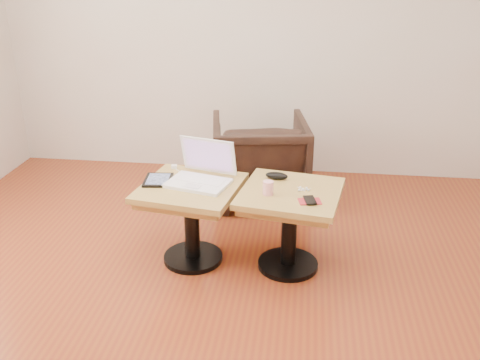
# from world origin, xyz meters

# --- Properties ---
(room_shell) EXTENTS (4.52, 4.52, 2.71)m
(room_shell) POSITION_xyz_m (0.00, 0.00, 1.35)
(room_shell) COLOR maroon
(room_shell) RESTS_ON ground
(side_table_left) EXTENTS (0.67, 0.67, 0.53)m
(side_table_left) POSITION_xyz_m (-0.28, 0.61, 0.40)
(side_table_left) COLOR black
(side_table_left) RESTS_ON ground
(side_table_right) EXTENTS (0.67, 0.67, 0.53)m
(side_table_right) POSITION_xyz_m (0.34, 0.60, 0.40)
(side_table_right) COLOR black
(side_table_right) RESTS_ON ground
(laptop) EXTENTS (0.43, 0.40, 0.26)m
(laptop) POSITION_xyz_m (-0.22, 0.66, 0.58)
(laptop) COLOR white
(laptop) RESTS_ON side_table_left
(tablet) EXTENTS (0.19, 0.23, 0.02)m
(tablet) POSITION_xyz_m (-0.49, 0.64, 0.54)
(tablet) COLOR black
(tablet) RESTS_ON side_table_left
(charging_adapter) EXTENTS (0.04, 0.04, 0.02)m
(charging_adapter) POSITION_xyz_m (-0.45, 0.86, 0.54)
(charging_adapter) COLOR white
(charging_adapter) RESTS_ON side_table_left
(glasses_case) EXTENTS (0.15, 0.08, 0.04)m
(glasses_case) POSITION_xyz_m (0.24, 0.77, 0.55)
(glasses_case) COLOR black
(glasses_case) RESTS_ON side_table_right
(striped_cup) EXTENTS (0.08, 0.08, 0.08)m
(striped_cup) POSITION_xyz_m (0.20, 0.53, 0.57)
(striped_cup) COLOR #F05068
(striped_cup) RESTS_ON side_table_right
(earbuds_tangle) EXTENTS (0.08, 0.05, 0.02)m
(earbuds_tangle) POSITION_xyz_m (0.41, 0.62, 0.54)
(earbuds_tangle) COLOR white
(earbuds_tangle) RESTS_ON side_table_right
(phone_on_sleeve) EXTENTS (0.14, 0.12, 0.02)m
(phone_on_sleeve) POSITION_xyz_m (0.45, 0.46, 0.54)
(phone_on_sleeve) COLOR #860F03
(phone_on_sleeve) RESTS_ON side_table_right
(armchair) EXTENTS (0.83, 0.85, 0.67)m
(armchair) POSITION_xyz_m (0.06, 1.60, 0.34)
(armchair) COLOR black
(armchair) RESTS_ON ground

